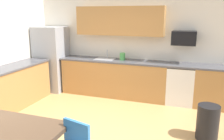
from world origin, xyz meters
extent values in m
cube|color=silver|center=(0.00, 2.65, 1.35)|extent=(5.80, 0.10, 2.70)
cube|color=#AD7A42|center=(-0.40, 2.30, 0.45)|extent=(2.70, 0.60, 0.90)
cube|color=#AD7A42|center=(1.98, 2.30, 0.45)|extent=(0.85, 0.60, 0.90)
cube|color=#AD7A42|center=(-2.30, 0.80, 0.45)|extent=(0.60, 2.00, 0.90)
cube|color=#4C4C51|center=(0.00, 2.30, 0.92)|extent=(4.80, 0.64, 0.04)
cube|color=#4C4C51|center=(-2.30, 0.80, 0.92)|extent=(0.64, 2.00, 0.04)
cube|color=#AD7A42|center=(-0.30, 2.43, 1.90)|extent=(2.20, 0.34, 0.70)
cube|color=#9EA0A5|center=(-2.18, 2.22, 0.87)|extent=(0.76, 0.70, 1.74)
cube|color=white|center=(1.25, 2.30, 0.44)|extent=(0.60, 0.60, 0.88)
cube|color=black|center=(1.25, 2.30, 0.90)|extent=(0.60, 0.60, 0.03)
cube|color=black|center=(1.25, 2.40, 1.53)|extent=(0.54, 0.36, 0.32)
cube|color=#A5A8AD|center=(-0.65, 2.30, 0.88)|extent=(0.48, 0.40, 0.14)
cylinder|color=#B2B5BA|center=(-0.65, 2.48, 1.04)|extent=(0.02, 0.02, 0.24)
cube|color=brown|center=(-0.60, -1.25, 0.72)|extent=(1.40, 0.90, 0.06)
cube|color=#2D72B7|center=(0.24, -0.96, 0.65)|extent=(0.38, 0.13, 0.40)
cylinder|color=black|center=(1.79, 0.73, 0.30)|extent=(0.36, 0.36, 0.60)
cylinder|color=#4CA54C|center=(-0.19, 2.35, 1.02)|extent=(0.14, 0.14, 0.20)
camera|label=1|loc=(1.46, -3.19, 2.06)|focal=37.45mm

